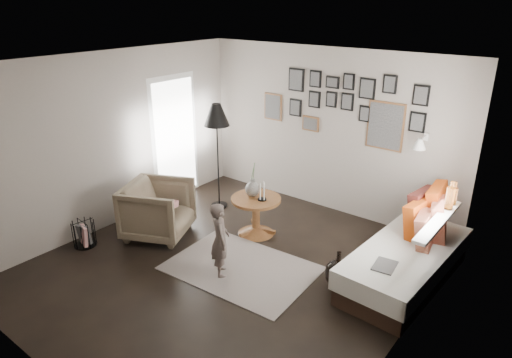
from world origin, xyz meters
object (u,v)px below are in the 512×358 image
Objects in this scene: demijohn_large at (338,273)px; child at (220,240)px; floor_lamp at (217,119)px; demijohn_small at (360,290)px; daybed at (409,255)px; magazine_basket at (84,234)px; pedestal_table at (256,217)px; armchair at (158,210)px; vase at (253,186)px.

child reaches higher than demijohn_large.
demijohn_small is (3.02, -0.94, -1.35)m from floor_lamp.
demijohn_large is 0.37m from demijohn_small.
daybed is 4.39m from magazine_basket.
pedestal_table is 0.74× the size of child.
demijohn_small is at bearing -108.54° from armchair.
daybed reaches higher than magazine_basket.
armchair reaches higher than magazine_basket.
demijohn_large is at bearing -15.61° from vase.
daybed reaches higher than pedestal_table.
pedestal_table is 1.96× the size of magazine_basket.
vase is 2.19m from demijohn_small.
vase is at bearing 163.81° from demijohn_small.
floor_lamp reaches higher than demijohn_small.
daybed reaches higher than armchair.
armchair is at bearing -170.22° from demijohn_large.
demijohn_small reaches higher than magazine_basket.
magazine_basket is at bearing -149.53° from daybed.
child is (2.00, 0.65, 0.31)m from magazine_basket.
armchair is (-1.01, -0.93, -0.33)m from vase.
pedestal_table is 1.70× the size of demijohn_small.
vase reaches higher than daybed.
floor_lamp is 2.27m from child.
magazine_basket is 0.87× the size of demijohn_small.
magazine_basket is (-3.90, -2.02, -0.14)m from daybed.
demijohn_small is 0.44× the size of child.
magazine_basket is at bearing -132.05° from vase.
pedestal_table is 0.42× the size of floor_lamp.
magazine_basket is 2.13m from child.
daybed is 0.93m from demijohn_large.
armchair is 2.09× the size of demijohn_small.
floor_lamp is 4.69× the size of magazine_basket.
pedestal_table is 1.40× the size of vase.
pedestal_table is 0.82× the size of armchair.
pedestal_table is 0.34× the size of daybed.
magazine_basket is at bearing -133.75° from pedestal_table.
demijohn_small is at bearing 18.24° from magazine_basket.
armchair is 1.90× the size of demijohn_large.
magazine_basket is 3.84m from demijohn_small.
armchair is 1.42m from child.
vase is at bearing -29.40° from child.
child is at bearing -152.57° from demijohn_large.
child is at bearing 18.01° from magazine_basket.
child reaches higher than demijohn_small.
floor_lamp is (-0.99, 0.35, 0.77)m from vase.
armchair is at bearing -137.37° from vase.
pedestal_table is 2.22m from daybed.
daybed is 3.49m from armchair.
child is (1.38, -1.49, -1.02)m from floor_lamp.
child is at bearing -47.17° from floor_lamp.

